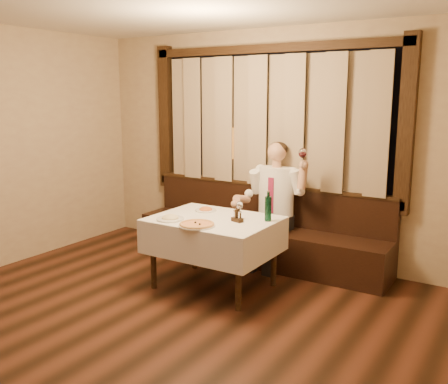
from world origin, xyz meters
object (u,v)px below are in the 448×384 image
Objects in this scene: pasta_red at (206,208)px; pizza at (197,225)px; pasta_cream at (170,216)px; green_bottle at (268,208)px; banquette at (260,236)px; cruet_caddy at (237,217)px; dining_table at (214,228)px; seated_man at (274,196)px.

pizza is at bearing -63.56° from pasta_red.
pasta_red is 0.53m from pasta_cream.
pasta_red is at bearing 116.44° from pizza.
green_bottle is at bearing -1.90° from pasta_red.
green_bottle is (0.87, 0.50, 0.09)m from pasta_cream.
banquette is 11.22× the size of pasta_cream.
pasta_cream is 0.69m from cruet_caddy.
green_bottle is 0.33m from cruet_caddy.
dining_table is at bearing 95.45° from pizza.
pasta_cream is 2.14× the size of cruet_caddy.
dining_table is (0.00, -1.02, 0.34)m from banquette.
pasta_cream is at bearing -139.90° from cruet_caddy.
pasta_cream is at bearing -104.46° from banquette.
pasta_red is (-0.25, -0.80, 0.48)m from banquette.
dining_table is 9.54× the size of cruet_caddy.
pasta_cream is 0.19× the size of seated_man.
green_bottle is (0.53, 0.20, 0.24)m from dining_table.
cruet_caddy is at bearing 0.75° from dining_table.
cruet_caddy is at bearing -74.55° from banquette.
pizza is at bearing -84.55° from dining_table.
dining_table is 4.07× the size of green_bottle.
green_bottle is at bearing -67.49° from seated_man.
seated_man is (0.48, 0.71, 0.06)m from pasta_red.
dining_table is at bearing -159.53° from green_bottle.
cruet_caddy is 0.93m from seated_man.
banquette is 0.97m from pasta_red.
green_bottle is at bearing 20.47° from dining_table.
banquette is 1.14m from green_bottle.
cruet_caddy is at bearing -86.52° from seated_man.
pasta_red is at bearing 171.94° from cruet_caddy.
pasta_red is 0.16× the size of seated_man.
green_bottle is 2.34× the size of cruet_caddy.
banquette is at bearing 158.06° from seated_man.
pizza is 0.64m from pasta_red.
banquette is at bearing 90.00° from dining_table.
seated_man reaches higher than cruet_caddy.
dining_table is 0.47m from pasta_cream.
pizza is (0.03, -1.38, 0.46)m from banquette.
green_bottle is at bearing 29.62° from pasta_cream.
pasta_red is at bearing 178.10° from green_bottle.
dining_table is 0.32m from cruet_caddy.
banquette is 1.17m from cruet_caddy.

